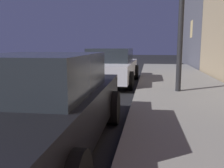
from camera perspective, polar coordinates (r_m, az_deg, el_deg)
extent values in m
cube|color=black|center=(3.69, -16.65, -6.61)|extent=(1.87, 4.42, 0.64)
cube|color=#1E2328|center=(3.57, -17.17, 2.34)|extent=(1.61, 2.16, 0.56)
cylinder|color=black|center=(5.32, -19.39, -4.63)|extent=(0.23, 0.66, 0.66)
cylinder|color=black|center=(4.79, 0.27, -5.61)|extent=(0.23, 0.66, 0.66)
cube|color=#B7B7BF|center=(9.91, -0.25, 3.45)|extent=(1.88, 4.52, 0.64)
cube|color=#1E2328|center=(9.88, -0.25, 6.80)|extent=(1.63, 2.15, 0.56)
cylinder|color=black|center=(11.48, -3.61, 3.00)|extent=(0.23, 0.66, 0.66)
cylinder|color=black|center=(11.21, 5.63, 2.83)|extent=(0.23, 0.66, 0.66)
cylinder|color=black|center=(8.81, -7.73, 1.08)|extent=(0.23, 0.66, 0.66)
cylinder|color=black|center=(8.45, 4.31, 0.80)|extent=(0.23, 0.66, 0.66)
cylinder|color=black|center=(7.69, 16.05, 15.44)|extent=(0.16, 0.16, 4.58)
cube|color=#F2D17F|center=(18.45, 18.34, 12.22)|extent=(0.06, 0.90, 1.20)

